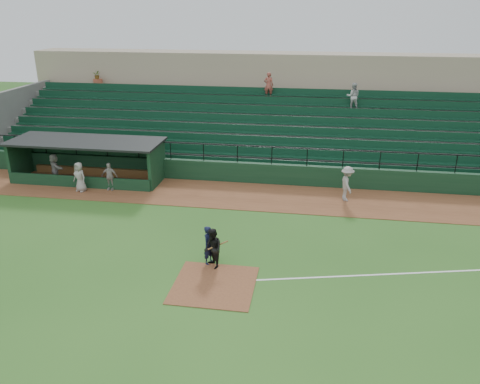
# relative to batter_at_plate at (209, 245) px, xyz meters

# --- Properties ---
(ground) EXTENTS (90.00, 90.00, 0.00)m
(ground) POSITION_rel_batter_at_plate_xyz_m (0.52, -0.55, -0.81)
(ground) COLOR #2C5C1D
(ground) RESTS_ON ground
(warning_track) EXTENTS (40.00, 4.00, 0.03)m
(warning_track) POSITION_rel_batter_at_plate_xyz_m (0.52, 7.45, -0.80)
(warning_track) COLOR brown
(warning_track) RESTS_ON ground
(home_plate_dirt) EXTENTS (3.00, 3.00, 0.03)m
(home_plate_dirt) POSITION_rel_batter_at_plate_xyz_m (0.52, -1.55, -0.80)
(home_plate_dirt) COLOR brown
(home_plate_dirt) RESTS_ON ground
(foul_line) EXTENTS (17.49, 4.44, 0.01)m
(foul_line) POSITION_rel_batter_at_plate_xyz_m (8.52, 0.65, -0.81)
(foul_line) COLOR white
(foul_line) RESTS_ON ground
(stadium_structure) EXTENTS (38.00, 13.08, 6.40)m
(stadium_structure) POSITION_rel_batter_at_plate_xyz_m (0.52, 15.91, 1.49)
(stadium_structure) COLOR #10321C
(stadium_structure) RESTS_ON ground
(dugout) EXTENTS (8.90, 3.20, 2.42)m
(dugout) POSITION_rel_batter_at_plate_xyz_m (-9.23, 9.01, 0.52)
(dugout) COLOR #10321C
(dugout) RESTS_ON ground
(batter_at_plate) EXTENTS (1.09, 0.71, 1.62)m
(batter_at_plate) POSITION_rel_batter_at_plate_xyz_m (0.00, 0.00, 0.00)
(batter_at_plate) COLOR black
(batter_at_plate) RESTS_ON ground
(umpire) EXTENTS (0.97, 1.01, 1.64)m
(umpire) POSITION_rel_batter_at_plate_xyz_m (0.21, -0.28, 0.01)
(umpire) COLOR black
(umpire) RESTS_ON ground
(runner) EXTENTS (0.93, 1.32, 1.86)m
(runner) POSITION_rel_batter_at_plate_xyz_m (5.70, 7.65, 0.15)
(runner) COLOR #99948F
(runner) RESTS_ON warning_track
(dugout_player_a) EXTENTS (0.92, 0.39, 1.57)m
(dugout_player_a) POSITION_rel_batter_at_plate_xyz_m (-7.30, 7.14, 0.01)
(dugout_player_a) COLOR #ABA5A0
(dugout_player_a) RESTS_ON warning_track
(dugout_player_b) EXTENTS (0.95, 0.78, 1.66)m
(dugout_player_b) POSITION_rel_batter_at_plate_xyz_m (-8.83, 6.68, 0.05)
(dugout_player_b) COLOR #9E9994
(dugout_player_b) RESTS_ON warning_track
(dugout_player_c) EXTENTS (1.47, 1.36, 1.64)m
(dugout_player_c) POSITION_rel_batter_at_plate_xyz_m (-11.07, 8.03, 0.04)
(dugout_player_c) COLOR #A7A29C
(dugout_player_c) RESTS_ON warning_track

